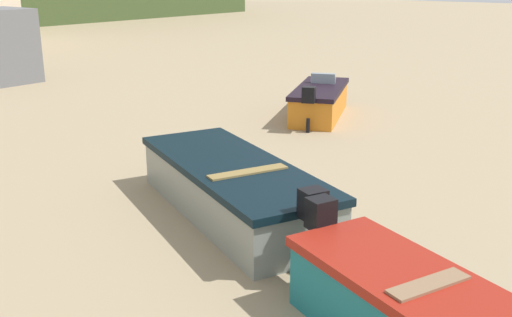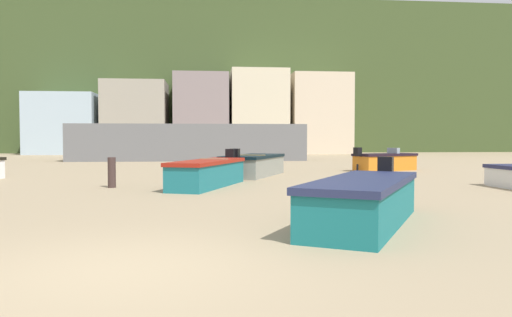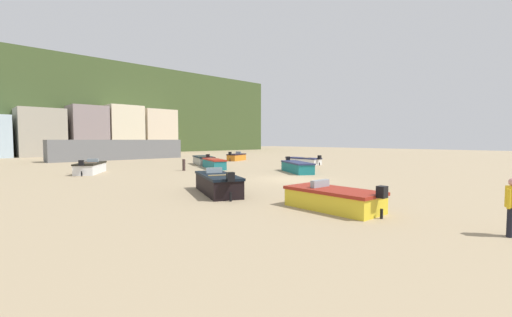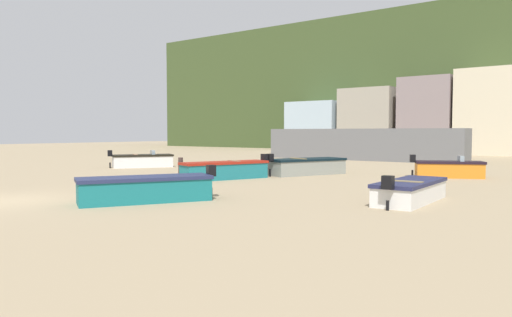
{
  "view_description": "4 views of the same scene",
  "coord_description": "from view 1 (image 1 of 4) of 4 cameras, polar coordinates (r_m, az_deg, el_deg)",
  "views": [
    {
      "loc": [
        -3.92,
        8.78,
        3.89
      ],
      "look_at": [
        3.95,
        15.17,
        0.74
      ],
      "focal_mm": 42.05,
      "sensor_mm": 36.0,
      "label": 1
    },
    {
      "loc": [
        1.08,
        -6.05,
        1.59
      ],
      "look_at": [
        2.11,
        4.1,
        1.18
      ],
      "focal_mm": 34.58,
      "sensor_mm": 36.0,
      "label": 2
    },
    {
      "loc": [
        -16.38,
        -14.38,
        2.66
      ],
      "look_at": [
        4.88,
        8.62,
        0.85
      ],
      "focal_mm": 22.89,
      "sensor_mm": 36.0,
      "label": 3
    },
    {
      "loc": [
        16.38,
        -7.97,
        2.34
      ],
      "look_at": [
        2.18,
        11.51,
        1.02
      ],
      "focal_mm": 33.43,
      "sensor_mm": 36.0,
      "label": 4
    }
  ],
  "objects": [
    {
      "name": "boat_orange_7",
      "position": [
        16.9,
        6.06,
        5.43
      ],
      "size": [
        3.62,
        2.5,
        1.18
      ],
      "rotation": [
        0.0,
        0.0,
        5.14
      ],
      "color": "orange",
      "rests_on": "ground"
    },
    {
      "name": "boat_grey_4",
      "position": [
        9.96,
        -2.16,
        -2.89
      ],
      "size": [
        3.26,
        4.79,
        1.22
      ],
      "rotation": [
        0.0,
        0.0,
        5.88
      ],
      "color": "gray",
      "rests_on": "ground"
    }
  ]
}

